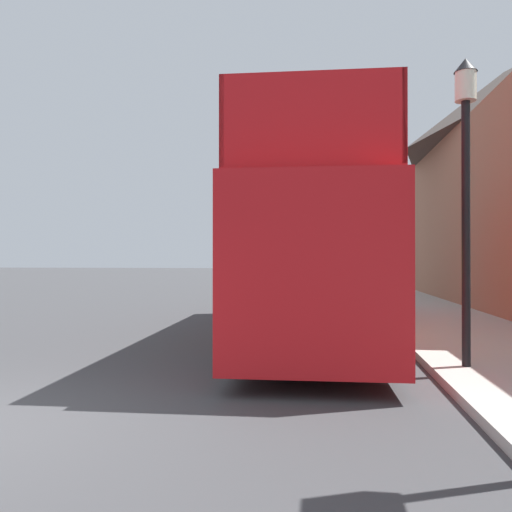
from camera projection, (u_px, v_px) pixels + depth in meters
name	position (u px, v px, depth m)	size (l,w,h in m)	color
ground_plane	(247.00, 294.00, 26.05)	(144.00, 144.00, 0.00)	#3D3D3F
sidewalk	(397.00, 298.00, 22.16)	(3.38, 108.00, 0.14)	#ADAAA3
brick_terrace_rear	(504.00, 186.00, 22.00)	(6.00, 24.50, 10.09)	#9E664C
tour_bus	(310.00, 254.00, 11.95)	(2.81, 11.18, 4.35)	red
parked_car_ahead_of_bus	(334.00, 286.00, 20.99)	(1.89, 4.01, 1.38)	black
lamp_post_nearest	(466.00, 154.00, 7.75)	(0.35, 0.35, 4.80)	black
lamp_post_second	(385.00, 206.00, 15.77)	(0.35, 0.35, 4.90)	black
lamp_post_third	(366.00, 231.00, 23.74)	(0.35, 0.35, 4.34)	black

